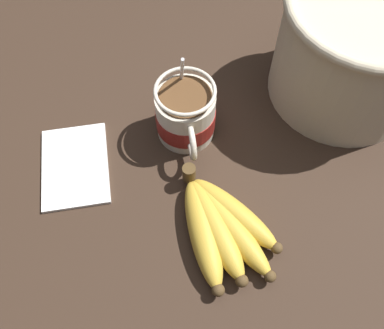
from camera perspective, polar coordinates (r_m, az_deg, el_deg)
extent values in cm
cube|color=#332319|center=(69.78, -0.30, 1.21)|extent=(137.43, 137.43, 3.12)
cylinder|color=beige|center=(67.06, -0.85, 6.65)|extent=(9.23, 9.23, 8.64)
cylinder|color=maroon|center=(67.69, -0.84, 6.26)|extent=(9.43, 9.43, 3.54)
torus|color=beige|center=(63.31, -0.06, 3.04)|extent=(5.75, 0.90, 5.75)
cylinder|color=brown|center=(63.56, -0.90, 9.02)|extent=(8.03, 8.03, 0.40)
torus|color=beige|center=(62.50, -0.92, 9.81)|extent=(9.23, 9.23, 0.60)
cylinder|color=silver|center=(66.40, -1.41, 11.20)|extent=(4.76, 0.50, 13.48)
ellipsoid|color=silver|center=(70.28, -1.03, 6.32)|extent=(3.00, 2.00, 0.80)
cylinder|color=#4C381E|center=(63.05, -0.40, -1.18)|extent=(2.00, 2.00, 3.00)
ellipsoid|color=gold|center=(60.20, 1.49, -9.06)|extent=(16.40, 4.77, 3.89)
sphere|color=#4C381E|center=(57.94, 3.41, -16.38)|extent=(1.75, 1.75, 1.75)
ellipsoid|color=gold|center=(60.50, 3.13, -8.48)|extent=(16.55, 7.85, 3.90)
sphere|color=#4C381E|center=(58.51, 6.67, -15.14)|extent=(1.75, 1.75, 1.75)
ellipsoid|color=gold|center=(60.89, 4.99, -8.19)|extent=(17.26, 11.00, 3.65)
sphere|color=#4C381E|center=(59.33, 10.38, -14.45)|extent=(1.64, 1.64, 1.64)
ellipsoid|color=gold|center=(61.71, 5.57, -6.45)|extent=(14.38, 12.33, 3.66)
sphere|color=#4C381E|center=(60.67, 11.23, -10.87)|extent=(1.65, 1.65, 1.65)
cylinder|color=beige|center=(73.87, 20.83, 13.80)|extent=(24.42, 24.42, 17.69)
torus|color=beige|center=(68.28, 23.25, 18.82)|extent=(25.64, 25.64, 1.71)
cube|color=white|center=(68.93, -15.31, -0.43)|extent=(14.53, 10.20, 0.60)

